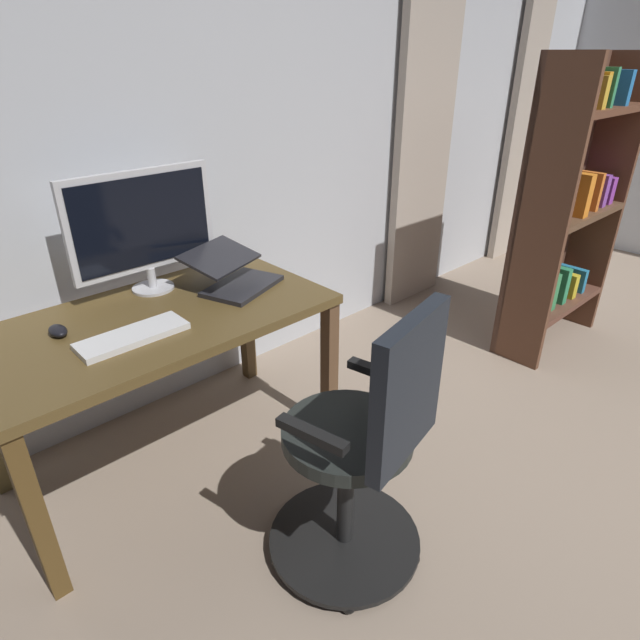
{
  "coord_description": "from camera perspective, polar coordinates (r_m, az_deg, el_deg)",
  "views": [
    {
      "loc": [
        2.55,
        -0.56,
        1.66
      ],
      "look_at": [
        1.42,
        -1.77,
        0.81
      ],
      "focal_mm": 29.43,
      "sensor_mm": 36.0,
      "label": 1
    }
  ],
  "objects": [
    {
      "name": "back_room_partition",
      "position": [
        3.46,
        4.92,
        20.95
      ],
      "size": [
        5.49,
        0.1,
        2.58
      ],
      "primitive_type": "cube",
      "color": "silver",
      "rests_on": "ground"
    },
    {
      "name": "curtain_left_panel",
      "position": [
        4.9,
        21.13,
        19.5
      ],
      "size": [
        0.37,
        0.06,
        2.29
      ],
      "primitive_type": "cube",
      "color": "#BAAB9B",
      "rests_on": "ground"
    },
    {
      "name": "curtain_right_panel",
      "position": [
        3.78,
        11.25,
        18.88
      ],
      "size": [
        0.55,
        0.06,
        2.29
      ],
      "primitive_type": "cube",
      "color": "#BAAB9B",
      "rests_on": "ground"
    },
    {
      "name": "desk",
      "position": [
        2.22,
        -16.98,
        -1.59
      ],
      "size": [
        1.36,
        0.73,
        0.73
      ],
      "color": "brown",
      "rests_on": "ground"
    },
    {
      "name": "office_chair",
      "position": [
        1.78,
        4.73,
        -14.37
      ],
      "size": [
        0.56,
        0.56,
        1.02
      ],
      "rotation": [
        0.0,
        0.0,
        3.35
      ],
      "color": "black",
      "rests_on": "ground"
    },
    {
      "name": "computer_monitor",
      "position": [
        2.34,
        -18.69,
        9.82
      ],
      "size": [
        0.64,
        0.18,
        0.52
      ],
      "color": "silver",
      "rests_on": "desk"
    },
    {
      "name": "computer_keyboard",
      "position": [
        2.02,
        -19.69,
        -1.65
      ],
      "size": [
        0.39,
        0.14,
        0.02
      ],
      "primitive_type": "cube",
      "color": "white",
      "rests_on": "desk"
    },
    {
      "name": "laptop",
      "position": [
        2.35,
        -9.32,
        4.84
      ],
      "size": [
        0.43,
        0.43,
        0.16
      ],
      "rotation": [
        0.0,
        0.0,
        0.34
      ],
      "color": "#232328",
      "rests_on": "desk"
    },
    {
      "name": "computer_mouse",
      "position": [
        2.16,
        -26.62,
        -1.06
      ],
      "size": [
        0.06,
        0.1,
        0.04
      ],
      "primitive_type": "ellipsoid",
      "color": "black",
      "rests_on": "desk"
    },
    {
      "name": "bookshelf",
      "position": [
        3.42,
        24.96,
        11.03
      ],
      "size": [
        0.81,
        0.3,
        1.67
      ],
      "color": "brown",
      "rests_on": "ground"
    }
  ]
}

